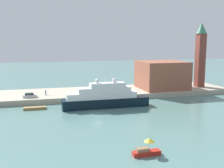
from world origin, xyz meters
TOP-DOWN VIEW (x-y plane):
  - ground at (0.00, 0.00)m, footprint 400.00×400.00m
  - quay_dock at (0.00, 26.10)m, footprint 110.00×20.19m
  - large_yacht at (3.83, 7.51)m, footprint 25.82×4.32m
  - small_motorboat at (2.66, -27.71)m, footprint 4.89×1.88m
  - work_barge at (-16.22, 10.45)m, footprint 6.35×1.80m
  - harbor_building at (30.46, 24.79)m, footprint 16.73×15.54m
  - bell_tower at (46.46, 24.36)m, footprint 3.95×3.95m
  - parked_car at (-17.79, 19.95)m, footprint 4.37×1.85m
  - person_figure at (-12.75, 22.77)m, footprint 0.36×0.36m
  - mooring_bollard at (1.36, 16.82)m, footprint 0.44×0.44m

SIDE VIEW (x-z plane):
  - ground at x=0.00m, z-range 0.00..0.00m
  - work_barge at x=-16.22m, z-range 0.00..0.72m
  - quay_dock at x=0.00m, z-range 0.00..1.69m
  - small_motorboat at x=2.66m, z-range -0.44..2.62m
  - mooring_bollard at x=1.36m, z-range 1.69..2.52m
  - parked_car at x=-17.79m, z-range 1.59..3.04m
  - person_figure at x=-12.75m, z-range 1.63..3.43m
  - large_yacht at x=3.83m, z-range -2.52..8.46m
  - harbor_building at x=30.46m, z-range 1.69..11.99m
  - bell_tower at x=46.46m, z-range 2.77..27.66m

